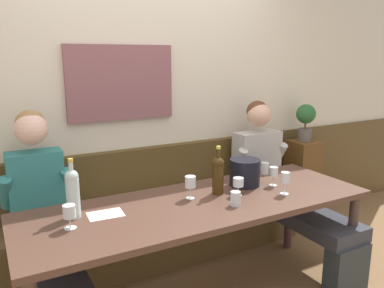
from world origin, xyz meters
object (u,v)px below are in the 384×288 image
at_px(wine_glass_left_end, 274,173).
at_px(wine_glass_center_rear, 238,183).
at_px(wine_glass_by_bottle, 190,183).
at_px(wine_bottle_amber_mid, 218,174).
at_px(water_tumbler_right, 235,199).
at_px(wine_bottle_green_tall, 73,192).
at_px(wall_bench, 160,228).
at_px(person_left_seat, 281,183).
at_px(ice_bucket, 245,172).
at_px(wine_glass_near_bucket, 69,212).
at_px(dining_table, 201,213).
at_px(person_right_seat, 46,225).
at_px(potted_plant, 306,119).
at_px(water_tumbler_left, 265,168).
at_px(wine_glass_right_end, 285,179).

relative_size(wine_glass_left_end, wine_glass_center_rear, 1.13).
xyz_separation_m(wine_glass_by_bottle, wine_glass_center_rear, (0.32, -0.10, -0.02)).
bearing_deg(wine_bottle_amber_mid, water_tumbler_right, -94.48).
bearing_deg(wine_glass_by_bottle, wine_bottle_green_tall, 175.67).
height_order(wine_bottle_green_tall, wine_glass_by_bottle, wine_bottle_green_tall).
bearing_deg(wine_bottle_green_tall, wall_bench, 34.67).
relative_size(person_left_seat, wine_bottle_green_tall, 3.60).
xyz_separation_m(wine_glass_left_end, wine_glass_center_rear, (-0.35, -0.04, -0.01)).
relative_size(wine_bottle_amber_mid, water_tumbler_right, 3.67).
xyz_separation_m(wine_bottle_amber_mid, wine_glass_left_end, (0.45, -0.05, -0.04)).
bearing_deg(ice_bucket, water_tumbler_right, -134.29).
bearing_deg(wine_glass_near_bucket, water_tumbler_right, -9.20).
distance_m(wine_bottle_amber_mid, wine_glass_center_rear, 0.15).
distance_m(wall_bench, wine_bottle_amber_mid, 0.89).
relative_size(dining_table, wine_glass_center_rear, 18.66).
distance_m(wine_glass_by_bottle, wine_glass_center_rear, 0.33).
distance_m(dining_table, wine_bottle_amber_mid, 0.30).
xyz_separation_m(dining_table, person_right_seat, (-0.93, 0.34, -0.02)).
bearing_deg(potted_plant, ice_bucket, -153.43).
bearing_deg(potted_plant, water_tumbler_left, -152.97).
bearing_deg(wine_glass_near_bucket, ice_bucket, 6.05).
height_order(wine_glass_left_end, wine_glass_right_end, wine_glass_right_end).
distance_m(wall_bench, person_right_seat, 1.06).
bearing_deg(wine_glass_left_end, wall_bench, 133.59).
height_order(wine_glass_near_bucket, water_tumbler_left, wine_glass_near_bucket).
relative_size(person_right_seat, potted_plant, 3.62).
height_order(person_right_seat, wine_glass_right_end, person_right_seat).
height_order(person_left_seat, water_tumbler_right, person_left_seat).
relative_size(wine_glass_left_end, wine_glass_near_bucket, 1.03).
distance_m(wine_glass_near_bucket, potted_plant, 2.57).
relative_size(wine_bottle_green_tall, wine_glass_near_bucket, 2.63).
bearing_deg(ice_bucket, wine_bottle_amber_mid, -167.64).
height_order(wine_glass_right_end, water_tumbler_left, wine_glass_right_end).
relative_size(ice_bucket, wine_glass_by_bottle, 1.44).
bearing_deg(person_right_seat, person_left_seat, -0.42).
distance_m(wall_bench, wine_bottle_green_tall, 1.15).
height_order(wall_bench, dining_table, wall_bench).
distance_m(water_tumbler_right, potted_plant, 1.73).
distance_m(wine_bottle_amber_mid, wine_bottle_green_tall, 0.97).
xyz_separation_m(wine_glass_by_bottle, potted_plant, (1.65, 0.64, 0.22)).
bearing_deg(wine_glass_by_bottle, dining_table, -68.69).
relative_size(dining_table, potted_plant, 6.31).
xyz_separation_m(person_left_seat, wine_glass_near_bucket, (-1.82, -0.32, 0.22)).
bearing_deg(wine_bottle_green_tall, water_tumbler_right, -17.82).
bearing_deg(ice_bucket, wine_glass_right_end, -66.05).
distance_m(wine_glass_by_bottle, wine_glass_right_end, 0.66).
distance_m(wall_bench, ice_bucket, 0.91).
bearing_deg(potted_plant, person_left_seat, -147.90).
bearing_deg(wine_glass_near_bucket, wine_glass_right_end, -6.16).
distance_m(dining_table, potted_plant, 1.82).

